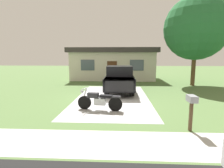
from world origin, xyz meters
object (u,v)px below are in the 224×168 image
Objects in this scene: motorcycle at (99,100)px; pickup_truck at (120,78)px; neighbor_house at (113,63)px; mailbox at (192,104)px; shade_tree at (196,28)px.

pickup_truck is at bearing 79.61° from motorcycle.
neighbor_house reaches higher than pickup_truck.
neighbor_house is at bearing 102.62° from mailbox.
shade_tree is at bearing 47.02° from motorcycle.
shade_tree is (7.46, 8.00, 4.50)m from motorcycle.
mailbox is at bearing -77.38° from neighbor_house.
mailbox is at bearing -111.14° from shade_tree.
pickup_truck is 8.19m from shade_tree.
pickup_truck reaches higher than motorcycle.
mailbox is (2.53, -7.42, 0.03)m from pickup_truck.
pickup_truck is at bearing -156.00° from shade_tree.
pickup_truck is 7.84m from mailbox.
motorcycle is at bearing 146.11° from mailbox.
motorcycle is 0.39× the size of pickup_truck.
shade_tree reaches higher than neighbor_house.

